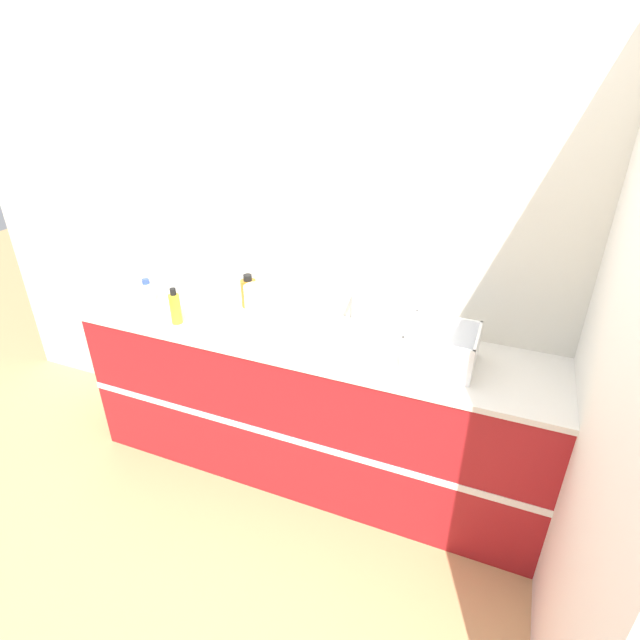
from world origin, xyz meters
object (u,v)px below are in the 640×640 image
at_px(dish_rack, 441,351).
at_px(bottle_clear, 148,293).
at_px(bottle_amber, 249,292).
at_px(bottle_yellow, 175,308).
at_px(sink, 344,340).
at_px(paper_towel_roll, 257,307).

bearing_deg(dish_rack, bottle_clear, 179.71).
relative_size(bottle_amber, bottle_yellow, 0.96).
bearing_deg(sink, paper_towel_roll, -177.31).
bearing_deg(sink, dish_rack, -0.87).
distance_m(bottle_amber, bottle_clear, 0.61).
xyz_separation_m(bottle_amber, bottle_yellow, (-0.27, -0.33, 0.00)).
relative_size(sink, paper_towel_roll, 1.88).
bearing_deg(paper_towel_roll, sink, 2.69).
relative_size(dish_rack, bottle_yellow, 1.56).
xyz_separation_m(bottle_yellow, bottle_clear, (-0.31, 0.14, -0.02)).
distance_m(sink, dish_rack, 0.49).
bearing_deg(bottle_amber, paper_towel_roll, -51.14).
bearing_deg(dish_rack, bottle_yellow, -174.59).
bearing_deg(bottle_yellow, bottle_clear, 155.15).
bearing_deg(paper_towel_roll, dish_rack, 0.90).
height_order(paper_towel_roll, dish_rack, paper_towel_roll).
relative_size(sink, bottle_amber, 2.32).
height_order(bottle_yellow, bottle_clear, bottle_yellow).
distance_m(dish_rack, bottle_amber, 1.17).
distance_m(dish_rack, bottle_yellow, 1.42).
bearing_deg(bottle_yellow, paper_towel_roll, 15.12).
height_order(sink, paper_towel_roll, sink).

